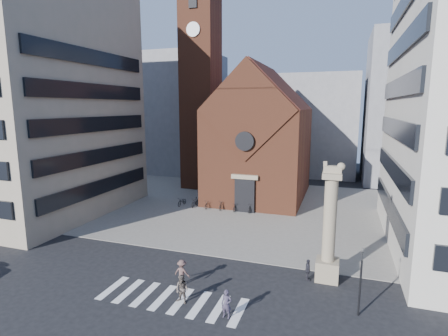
{
  "coord_description": "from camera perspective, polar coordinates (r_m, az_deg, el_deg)",
  "views": [
    {
      "loc": [
        10.49,
        -21.72,
        12.38
      ],
      "look_at": [
        0.43,
        8.0,
        6.85
      ],
      "focal_mm": 28.0,
      "sensor_mm": 36.0,
      "label": 1
    }
  ],
  "objects": [
    {
      "name": "zebra_crossing",
      "position": [
        24.54,
        -8.53,
        -20.41
      ],
      "size": [
        10.2,
        3.2,
        0.01
      ],
      "primitive_type": null,
      "color": "white",
      "rests_on": "ground"
    },
    {
      "name": "pedestrian_2",
      "position": [
        26.85,
        13.52,
        -15.87
      ],
      "size": [
        0.67,
        1.0,
        1.58
      ],
      "primitive_type": "imported",
      "rotation": [
        0.0,
        0.0,
        1.91
      ],
      "color": "#27262E",
      "rests_on": "ground"
    },
    {
      "name": "church",
      "position": [
        48.12,
        6.05,
        4.69
      ],
      "size": [
        12.0,
        16.65,
        18.0
      ],
      "color": "brown",
      "rests_on": "ground"
    },
    {
      "name": "pedestrian_1",
      "position": [
        23.61,
        -6.87,
        -19.07
      ],
      "size": [
        1.02,
        0.85,
        1.88
      ],
      "primitive_type": "imported",
      "rotation": [
        0.0,
        0.0,
        -0.17
      ],
      "color": "#554B44",
      "rests_on": "ground"
    },
    {
      "name": "campanile",
      "position": [
        53.88,
        -3.8,
        13.54
      ],
      "size": [
        5.5,
        5.5,
        31.2
      ],
      "color": "brown",
      "rests_on": "ground"
    },
    {
      "name": "bg_block_left",
      "position": [
        68.85,
        -7.68,
        8.75
      ],
      "size": [
        16.0,
        14.0,
        22.0
      ],
      "primitive_type": "cube",
      "color": "gray",
      "rests_on": "ground"
    },
    {
      "name": "scooter_4",
      "position": [
        42.12,
        2.04,
        -6.31
      ],
      "size": [
        0.85,
        2.0,
        1.02
      ],
      "primitive_type": "imported",
      "rotation": [
        0.0,
        0.0,
        -0.09
      ],
      "color": "black",
      "rests_on": "piazza"
    },
    {
      "name": "bg_block_mid",
      "position": [
        66.95,
        14.93,
        6.76
      ],
      "size": [
        14.0,
        12.0,
        18.0
      ],
      "primitive_type": "cube",
      "color": "gray",
      "rests_on": "ground"
    },
    {
      "name": "lion_column",
      "position": [
        26.28,
        16.79,
        -10.3
      ],
      "size": [
        1.63,
        1.6,
        8.68
      ],
      "color": "gray",
      "rests_on": "ground"
    },
    {
      "name": "scooter_2",
      "position": [
        43.24,
        -2.54,
        -5.88
      ],
      "size": [
        0.85,
        2.0,
        1.02
      ],
      "primitive_type": "imported",
      "rotation": [
        0.0,
        0.0,
        -0.09
      ],
      "color": "black",
      "rests_on": "piazza"
    },
    {
      "name": "scooter_0",
      "position": [
        44.62,
        -6.86,
        -5.44
      ],
      "size": [
        0.85,
        2.0,
        1.02
      ],
      "primitive_type": "imported",
      "rotation": [
        0.0,
        0.0,
        -0.09
      ],
      "color": "black",
      "rests_on": "piazza"
    },
    {
      "name": "building_left",
      "position": [
        46.86,
        -29.13,
        9.51
      ],
      "size": [
        18.0,
        20.0,
        26.0
      ],
      "primitive_type": "cube",
      "color": "gray",
      "rests_on": "ground"
    },
    {
      "name": "bg_block_right",
      "position": [
        64.75,
        29.28,
        8.4
      ],
      "size": [
        16.0,
        14.0,
        24.0
      ],
      "primitive_type": "cube",
      "color": "gray",
      "rests_on": "ground"
    },
    {
      "name": "piazza",
      "position": [
        43.82,
        4.11,
        -6.41
      ],
      "size": [
        46.0,
        30.0,
        0.05
      ],
      "primitive_type": "cube",
      "color": "gray",
      "rests_on": "ground"
    },
    {
      "name": "scooter_3",
      "position": [
        42.63,
        -0.28,
        -6.03
      ],
      "size": [
        0.7,
        1.93,
        1.13
      ],
      "primitive_type": "imported",
      "rotation": [
        0.0,
        0.0,
        -0.09
      ],
      "color": "black",
      "rests_on": "piazza"
    },
    {
      "name": "scooter_5",
      "position": [
        41.65,
        4.43,
        -6.45
      ],
      "size": [
        0.7,
        1.93,
        1.13
      ],
      "primitive_type": "imported",
      "rotation": [
        0.0,
        0.0,
        -0.09
      ],
      "color": "black",
      "rests_on": "piazza"
    },
    {
      "name": "pedestrian_3",
      "position": [
        25.77,
        -6.87,
        -16.53
      ],
      "size": [
        1.21,
        0.74,
        1.8
      ],
      "primitive_type": "imported",
      "rotation": [
        0.0,
        0.0,
        3.08
      ],
      "color": "brown",
      "rests_on": "ground"
    },
    {
      "name": "ground",
      "position": [
        27.11,
        -6.59,
        -17.25
      ],
      "size": [
        120.0,
        120.0,
        0.0
      ],
      "primitive_type": "plane",
      "color": "black",
      "rests_on": "ground"
    },
    {
      "name": "pedestrian_0",
      "position": [
        22.15,
        0.4,
        -21.33
      ],
      "size": [
        0.65,
        0.44,
        1.74
      ],
      "primitive_type": "imported",
      "rotation": [
        0.0,
        0.0,
        -0.04
      ],
      "color": "#3A3348",
      "rests_on": "ground"
    },
    {
      "name": "scooter_1",
      "position": [
        43.89,
        -4.74,
        -5.59
      ],
      "size": [
        0.7,
        1.93,
        1.13
      ],
      "primitive_type": "imported",
      "rotation": [
        0.0,
        0.0,
        -0.09
      ],
      "color": "black",
      "rests_on": "piazza"
    },
    {
      "name": "traffic_light",
      "position": [
        23.09,
        21.4,
        -16.65
      ],
      "size": [
        0.13,
        0.16,
        4.3
      ],
      "color": "black",
      "rests_on": "ground"
    }
  ]
}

